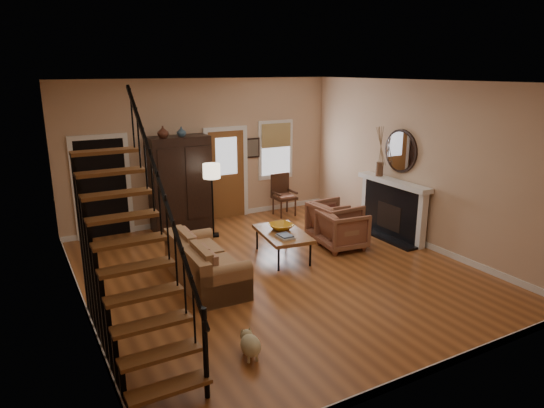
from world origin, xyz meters
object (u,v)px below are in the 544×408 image
armchair_right (335,222)px  armchair_left (342,230)px  side_chair (284,195)px  sofa (206,262)px  floor_lamp (213,201)px  armoire (180,184)px  coffee_table (282,245)px

armchair_right → armchair_left: bearing=161.5°
armchair_right → side_chair: bearing=-2.1°
sofa → side_chair: (3.13, 2.74, 0.14)m
sofa → armchair_left: (3.01, 0.22, 0.02)m
floor_lamp → sofa: bearing=-115.3°
side_chair → armoire: bearing=175.5°
armoire → side_chair: (2.55, -0.20, -0.54)m
armchair_right → floor_lamp: bearing=52.6°
armchair_left → floor_lamp: size_ratio=0.54×
armchair_right → side_chair: (-0.00, 2.09, 0.09)m
armchair_right → sofa: bearing=99.5°
coffee_table → armchair_left: bearing=-6.0°
armoire → armchair_left: 3.71m
side_chair → sofa: bearing=-138.8°
side_chair → floor_lamp: bearing=-164.3°
sofa → coffee_table: bearing=13.5°
armoire → coffee_table: bearing=-66.5°
armchair_left → floor_lamp: floor_lamp is taller
coffee_table → armchair_right: size_ratio=1.46×
armoire → floor_lamp: size_ratio=1.32×
coffee_table → side_chair: side_chair is taller
armoire → side_chair: 2.61m
sofa → side_chair: size_ratio=1.94×
armoire → side_chair: size_ratio=2.06×
coffee_table → sofa: bearing=-168.1°
sofa → armchair_left: size_ratio=2.31×
armoire → armchair_right: armoire is taller
sofa → coffee_table: size_ratio=1.48×
sofa → armchair_left: 3.02m
coffee_table → armchair_right: 1.47m
armchair_left → floor_lamp: bearing=52.5°
armchair_right → side_chair: size_ratio=0.90×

